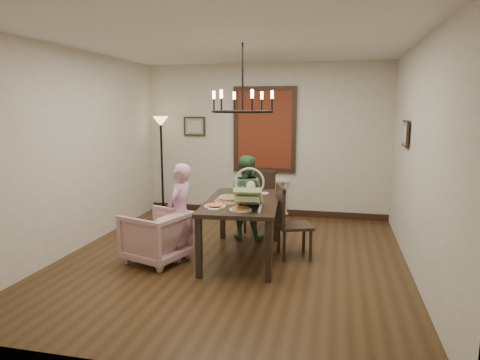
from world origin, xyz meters
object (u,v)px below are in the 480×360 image
at_px(dining_table, 242,207).
at_px(seated_man, 245,204).
at_px(chair_far, 259,201).
at_px(floor_lamp, 162,167).
at_px(chair_right, 295,221).
at_px(armchair, 156,236).
at_px(elderly_woman, 180,221).
at_px(drinking_glass, 244,195).
at_px(baby_bouncer, 249,195).

distance_m(dining_table, seated_man, 0.89).
height_order(chair_far, seated_man, seated_man).
xyz_separation_m(dining_table, floor_lamp, (-2.01, 2.05, 0.20)).
bearing_deg(chair_right, seated_man, 31.50).
height_order(armchair, seated_man, seated_man).
distance_m(chair_far, chair_right, 1.32).
distance_m(dining_table, elderly_woman, 0.84).
bearing_deg(seated_man, chair_right, 143.55).
xyz_separation_m(chair_far, drinking_glass, (0.03, -1.25, 0.36)).
bearing_deg(elderly_woman, baby_bouncer, 86.14).
distance_m(chair_right, seated_man, 1.07).
bearing_deg(elderly_woman, seated_man, 156.96).
xyz_separation_m(elderly_woman, drinking_glass, (0.79, 0.31, 0.32)).
xyz_separation_m(armchair, seated_man, (0.92, 1.25, 0.20)).
xyz_separation_m(seated_man, drinking_glass, (0.16, -0.81, 0.32)).
bearing_deg(seated_man, elderly_woman, 63.82).
height_order(chair_far, baby_bouncer, baby_bouncer).
bearing_deg(elderly_woman, dining_table, 115.29).
distance_m(chair_right, armchair, 1.84).
bearing_deg(seated_man, floor_lamp, -29.55).
bearing_deg(dining_table, chair_far, 85.74).
relative_size(baby_bouncer, drinking_glass, 3.83).
bearing_deg(drinking_glass, elderly_woman, -158.40).
height_order(chair_right, elderly_woman, elderly_woman).
height_order(armchair, floor_lamp, floor_lamp).
xyz_separation_m(elderly_woman, floor_lamp, (-1.23, 2.32, 0.37)).
relative_size(chair_far, armchair, 1.34).
xyz_separation_m(chair_far, elderly_woman, (-0.77, -1.57, 0.04)).
bearing_deg(armchair, chair_right, 126.71).
xyz_separation_m(chair_right, drinking_glass, (-0.66, -0.13, 0.36)).
bearing_deg(elderly_woman, drinking_glass, 117.71).
distance_m(chair_far, armchair, 2.00).
height_order(drinking_glass, floor_lamp, floor_lamp).
bearing_deg(drinking_glass, floor_lamp, 135.36).
bearing_deg(chair_far, dining_table, -82.73).
bearing_deg(floor_lamp, chair_right, -34.78).
xyz_separation_m(chair_far, seated_man, (-0.14, -0.44, 0.04)).
bearing_deg(chair_far, chair_right, -51.53).
distance_m(armchair, seated_man, 1.56).
relative_size(dining_table, chair_right, 1.78).
relative_size(chair_far, seated_man, 0.93).
height_order(dining_table, armchair, dining_table).
bearing_deg(drinking_glass, chair_right, 11.36).
relative_size(armchair, elderly_woman, 0.69).
height_order(chair_right, armchair, chair_right).
relative_size(drinking_glass, floor_lamp, 0.08).
height_order(dining_table, seated_man, seated_man).
distance_m(chair_right, elderly_woman, 1.53).
bearing_deg(chair_far, armchair, -115.29).
bearing_deg(baby_bouncer, dining_table, 104.41).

